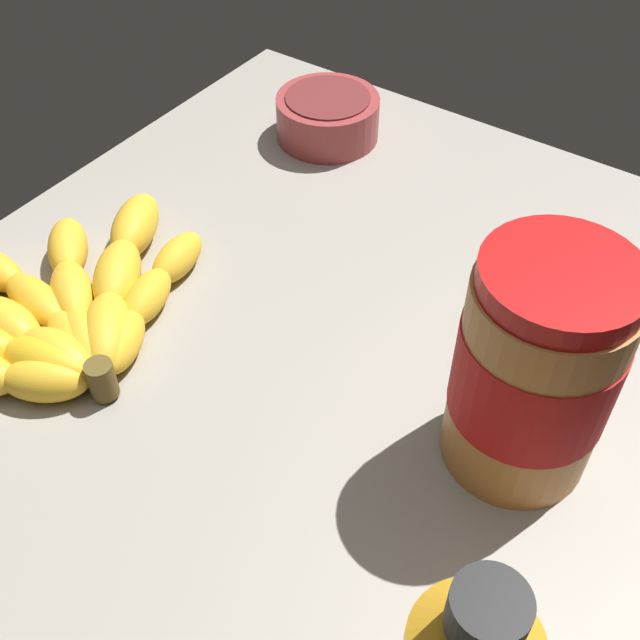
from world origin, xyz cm
name	(u,v)px	position (x,y,z in cm)	size (l,w,h in cm)	color
ground_plane	(279,378)	(0.00, 0.00, -2.24)	(76.24, 60.46, 4.48)	gray
banana_bunch	(47,315)	(7.55, -16.09, 1.67)	(27.13, 20.80, 3.57)	gold
peanut_butter_jar	(535,370)	(-2.61, 17.78, 8.11)	(9.82, 9.82, 16.30)	#B27238
small_bowl	(328,116)	(-26.88, -13.88, 2.30)	(10.23, 10.23, 4.48)	#993838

